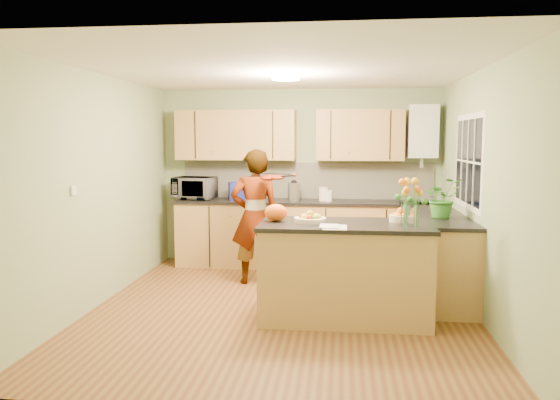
# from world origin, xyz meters

# --- Properties ---
(floor) EXTENTS (4.50, 4.50, 0.00)m
(floor) POSITION_xyz_m (0.00, 0.00, 0.00)
(floor) COLOR brown
(floor) RESTS_ON ground
(ceiling) EXTENTS (4.00, 4.50, 0.02)m
(ceiling) POSITION_xyz_m (0.00, 0.00, 2.50)
(ceiling) COLOR white
(ceiling) RESTS_ON wall_back
(wall_back) EXTENTS (4.00, 0.02, 2.50)m
(wall_back) POSITION_xyz_m (0.00, 2.25, 1.25)
(wall_back) COLOR #95A676
(wall_back) RESTS_ON floor
(wall_front) EXTENTS (4.00, 0.02, 2.50)m
(wall_front) POSITION_xyz_m (0.00, -2.25, 1.25)
(wall_front) COLOR #95A676
(wall_front) RESTS_ON floor
(wall_left) EXTENTS (0.02, 4.50, 2.50)m
(wall_left) POSITION_xyz_m (-2.00, 0.00, 1.25)
(wall_left) COLOR #95A676
(wall_left) RESTS_ON floor
(wall_right) EXTENTS (0.02, 4.50, 2.50)m
(wall_right) POSITION_xyz_m (2.00, 0.00, 1.25)
(wall_right) COLOR #95A676
(wall_right) RESTS_ON floor
(back_counter) EXTENTS (3.64, 0.62, 0.94)m
(back_counter) POSITION_xyz_m (0.10, 1.95, 0.47)
(back_counter) COLOR #A57A42
(back_counter) RESTS_ON floor
(right_counter) EXTENTS (0.62, 2.24, 0.94)m
(right_counter) POSITION_xyz_m (1.70, 0.85, 0.47)
(right_counter) COLOR #A57A42
(right_counter) RESTS_ON floor
(splashback) EXTENTS (3.60, 0.02, 0.52)m
(splashback) POSITION_xyz_m (0.10, 2.23, 1.20)
(splashback) COLOR beige
(splashback) RESTS_ON back_counter
(upper_cabinets) EXTENTS (3.20, 0.34, 0.70)m
(upper_cabinets) POSITION_xyz_m (-0.18, 2.08, 1.85)
(upper_cabinets) COLOR #A57A42
(upper_cabinets) RESTS_ON wall_back
(boiler) EXTENTS (0.40, 0.30, 0.86)m
(boiler) POSITION_xyz_m (1.70, 2.09, 1.90)
(boiler) COLOR white
(boiler) RESTS_ON wall_back
(window_right) EXTENTS (0.01, 1.30, 1.05)m
(window_right) POSITION_xyz_m (1.99, 0.60, 1.55)
(window_right) COLOR white
(window_right) RESTS_ON wall_right
(light_switch) EXTENTS (0.02, 0.09, 0.09)m
(light_switch) POSITION_xyz_m (-1.99, -0.60, 1.30)
(light_switch) COLOR white
(light_switch) RESTS_ON wall_left
(ceiling_lamp) EXTENTS (0.30, 0.30, 0.07)m
(ceiling_lamp) POSITION_xyz_m (0.00, 0.30, 2.46)
(ceiling_lamp) COLOR #FFEABF
(ceiling_lamp) RESTS_ON ceiling
(peninsula_island) EXTENTS (1.69, 0.87, 0.97)m
(peninsula_island) POSITION_xyz_m (0.65, -0.24, 0.49)
(peninsula_island) COLOR #A57A42
(peninsula_island) RESTS_ON floor
(fruit_dish) EXTENTS (0.32, 0.32, 0.11)m
(fruit_dish) POSITION_xyz_m (0.30, -0.24, 1.02)
(fruit_dish) COLOR beige
(fruit_dish) RESTS_ON peninsula_island
(orange_bowl) EXTENTS (0.23, 0.23, 0.13)m
(orange_bowl) POSITION_xyz_m (1.20, -0.09, 1.03)
(orange_bowl) COLOR beige
(orange_bowl) RESTS_ON peninsula_island
(flower_vase) EXTENTS (0.29, 0.29, 0.53)m
(flower_vase) POSITION_xyz_m (1.25, -0.42, 1.32)
(flower_vase) COLOR silver
(flower_vase) RESTS_ON peninsula_island
(orange_bag) EXTENTS (0.25, 0.21, 0.17)m
(orange_bag) POSITION_xyz_m (-0.05, -0.19, 1.06)
(orange_bag) COLOR #F85F14
(orange_bag) RESTS_ON peninsula_island
(papers) EXTENTS (0.23, 0.31, 0.01)m
(papers) POSITION_xyz_m (0.55, -0.54, 0.98)
(papers) COLOR silver
(papers) RESTS_ON peninsula_island
(violinist) EXTENTS (0.70, 0.55, 1.67)m
(violinist) POSITION_xyz_m (-0.46, 1.01, 0.84)
(violinist) COLOR #D99985
(violinist) RESTS_ON floor
(violin) EXTENTS (0.59, 0.51, 0.15)m
(violin) POSITION_xyz_m (-0.26, 0.79, 1.34)
(violin) COLOR #4B0C04
(violin) RESTS_ON violinist
(microwave) EXTENTS (0.63, 0.48, 0.32)m
(microwave) POSITION_xyz_m (-1.49, 1.96, 1.10)
(microwave) COLOR white
(microwave) RESTS_ON back_counter
(blue_box) EXTENTS (0.37, 0.31, 0.25)m
(blue_box) POSITION_xyz_m (-0.81, 1.91, 1.07)
(blue_box) COLOR navy
(blue_box) RESTS_ON back_counter
(kettle) EXTENTS (0.18, 0.18, 0.33)m
(kettle) POSITION_xyz_m (-0.06, 1.98, 1.08)
(kettle) COLOR #B2B3B7
(kettle) RESTS_ON back_counter
(jar_cream) EXTENTS (0.14, 0.14, 0.19)m
(jar_cream) POSITION_xyz_m (0.35, 1.95, 1.03)
(jar_cream) COLOR beige
(jar_cream) RESTS_ON back_counter
(jar_white) EXTENTS (0.13, 0.13, 0.15)m
(jar_white) POSITION_xyz_m (0.43, 1.89, 1.02)
(jar_white) COLOR white
(jar_white) RESTS_ON back_counter
(potted_plant) EXTENTS (0.48, 0.45, 0.44)m
(potted_plant) POSITION_xyz_m (1.70, 0.44, 1.16)
(potted_plant) COLOR #357C29
(potted_plant) RESTS_ON right_counter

